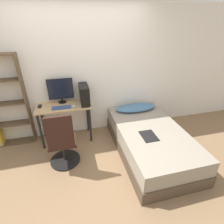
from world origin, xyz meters
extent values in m
plane|color=#846647|center=(0.00, 0.00, 0.00)|extent=(14.00, 14.00, 0.00)
cube|color=silver|center=(0.00, 1.39, 1.25)|extent=(8.00, 0.05, 2.50)
cube|color=tan|center=(-0.41, 1.11, 0.76)|extent=(1.01, 0.50, 0.02)
cylinder|color=black|center=(-0.87, 0.91, 0.37)|extent=(0.04, 0.04, 0.74)
cylinder|color=black|center=(0.04, 0.91, 0.37)|extent=(0.04, 0.04, 0.74)
cylinder|color=black|center=(-0.87, 1.31, 0.37)|extent=(0.04, 0.04, 0.74)
cylinder|color=black|center=(0.04, 1.31, 0.37)|extent=(0.04, 0.04, 0.74)
cube|color=brown|center=(-1.06, 1.25, 0.86)|extent=(0.02, 0.22, 1.73)
cube|color=brown|center=(-1.40, 1.25, 0.01)|extent=(0.66, 0.22, 0.02)
cube|color=brown|center=(-1.40, 1.25, 0.44)|extent=(0.66, 0.22, 0.02)
cube|color=brown|center=(-1.40, 1.25, 0.86)|extent=(0.66, 0.22, 0.02)
cube|color=gold|center=(-1.67, 1.25, 0.21)|extent=(0.03, 0.19, 0.38)
cylinder|color=black|center=(-0.48, 0.47, 0.01)|extent=(0.51, 0.51, 0.03)
cylinder|color=black|center=(-0.48, 0.47, 0.22)|extent=(0.05, 0.05, 0.39)
cube|color=black|center=(-0.48, 0.47, 0.44)|extent=(0.45, 0.45, 0.04)
cube|color=black|center=(-0.48, 0.26, 0.73)|extent=(0.40, 0.04, 0.55)
cube|color=#4C3D2D|center=(1.05, 0.35, 0.11)|extent=(1.14, 2.03, 0.22)
cube|color=gray|center=(1.05, 0.35, 0.35)|extent=(1.11, 1.99, 0.27)
ellipsoid|color=teal|center=(1.05, 1.10, 0.54)|extent=(0.87, 0.36, 0.11)
cube|color=black|center=(0.92, 0.16, 0.49)|extent=(0.24, 0.32, 0.01)
cylinder|color=black|center=(-0.43, 1.26, 0.77)|extent=(0.16, 0.16, 0.01)
cylinder|color=black|center=(-0.43, 1.26, 0.82)|extent=(0.04, 0.04, 0.08)
cube|color=black|center=(-0.43, 1.27, 1.04)|extent=(0.47, 0.01, 0.40)
cube|color=black|center=(-0.43, 1.26, 1.04)|extent=(0.45, 0.01, 0.38)
cube|color=#33477A|center=(-0.45, 1.01, 0.78)|extent=(0.34, 0.13, 0.02)
cube|color=black|center=(-0.01, 1.13, 0.94)|extent=(0.16, 0.43, 0.36)
ellipsoid|color=silver|center=(-0.23, 1.01, 0.78)|extent=(0.06, 0.09, 0.02)
cube|color=black|center=(-0.84, 1.18, 0.77)|extent=(0.07, 0.14, 0.01)
camera|label=1|loc=(-0.26, -1.98, 2.22)|focal=28.00mm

